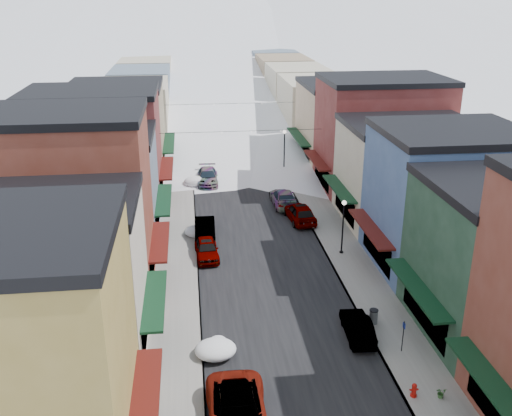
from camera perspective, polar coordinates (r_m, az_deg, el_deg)
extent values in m
cube|color=black|center=(78.73, -2.80, 6.62)|extent=(10.00, 160.00, 0.01)
cube|color=gray|center=(78.55, -7.64, 6.48)|extent=(3.20, 160.00, 0.15)
cube|color=gray|center=(79.43, 1.99, 6.81)|extent=(3.20, 160.00, 0.15)
cube|color=slate|center=(78.54, -6.50, 6.53)|extent=(0.10, 160.00, 0.15)
cube|color=slate|center=(79.21, 0.87, 6.78)|extent=(0.10, 160.00, 0.15)
cube|color=#4F120D|center=(25.99, -11.02, -18.34)|extent=(1.20, 7.22, 0.15)
cube|color=beige|center=(33.26, -20.00, -7.22)|extent=(10.00, 8.00, 9.00)
cube|color=black|center=(31.40, -21.06, 0.46)|extent=(10.20, 8.20, 0.50)
cube|color=black|center=(33.00, -10.11, -8.99)|extent=(1.20, 6.80, 0.15)
cube|color=brown|center=(39.91, -18.60, 0.06)|extent=(11.00, 8.00, 12.00)
cube|color=black|center=(38.25, -19.68, 8.84)|extent=(11.20, 8.20, 0.50)
cube|color=#4F120D|center=(40.13, -9.59, -3.30)|extent=(1.20, 6.80, 0.15)
cube|color=slate|center=(48.27, -15.93, 1.73)|extent=(10.00, 9.00, 8.50)
cube|color=black|center=(47.04, -16.48, 6.91)|extent=(10.20, 9.20, 0.50)
cube|color=black|center=(48.01, -9.21, 0.85)|extent=(1.20, 7.65, 0.15)
cube|color=maroon|center=(56.66, -15.75, 5.62)|extent=(12.00, 9.00, 10.50)
cube|color=black|center=(55.53, -16.31, 11.09)|extent=(12.20, 9.20, 0.50)
cube|color=#4F120D|center=(56.55, -8.92, 3.97)|extent=(1.20, 7.65, 0.15)
cube|color=#958462|center=(66.25, -13.65, 7.53)|extent=(10.00, 11.00, 9.50)
cube|color=black|center=(65.32, -14.03, 11.79)|extent=(10.20, 11.20, 0.50)
cube|color=black|center=(66.18, -8.69, 6.48)|extent=(1.20, 9.35, 0.15)
cube|color=black|center=(28.21, 22.80, -16.24)|extent=(1.20, 7.65, 0.15)
cube|color=#1D3D2A|center=(36.81, 24.12, -5.04)|extent=(10.00, 9.00, 9.00)
cube|color=black|center=(34.94, 15.80, -7.71)|extent=(1.20, 7.65, 0.15)
cube|color=#3E5B8D|center=(43.90, 18.49, 0.56)|extent=(10.00, 9.00, 10.00)
cube|color=black|center=(42.46, 19.30, 7.22)|extent=(10.20, 9.20, 0.50)
cube|color=#4F120D|center=(42.51, 11.35, -2.00)|extent=(1.20, 7.65, 0.15)
cube|color=beige|center=(52.13, 14.86, 3.25)|extent=(11.00, 9.00, 8.50)
cube|color=black|center=(50.99, 15.33, 8.07)|extent=(11.20, 9.20, 0.50)
cube|color=black|center=(50.56, 8.30, 1.94)|extent=(1.20, 7.65, 0.15)
cube|color=maroon|center=(60.09, 12.37, 7.02)|extent=(12.00, 9.00, 11.00)
cube|color=black|center=(59.01, 12.81, 12.44)|extent=(12.20, 9.20, 0.50)
cube|color=#4F120D|center=(58.88, 6.09, 4.79)|extent=(1.20, 7.65, 0.15)
cube|color=tan|center=(69.31, 8.89, 8.23)|extent=(10.00, 11.00, 9.00)
cube|color=black|center=(68.44, 9.11, 12.11)|extent=(10.20, 11.20, 0.50)
cube|color=black|center=(68.33, 4.26, 7.12)|extent=(1.20, 9.35, 0.15)
cube|color=gray|center=(79.95, -12.05, 9.35)|extent=(9.00, 13.00, 8.00)
cube|color=gray|center=(81.58, 5.97, 9.92)|extent=(9.00, 13.00, 8.00)
cube|color=gray|center=(93.67, -11.37, 11.06)|extent=(9.00, 13.00, 8.00)
cube|color=gray|center=(95.07, 4.12, 11.55)|extent=(9.00, 13.00, 8.00)
cube|color=gray|center=(107.47, -10.87, 12.33)|extent=(9.00, 13.00, 8.00)
cube|color=gray|center=(108.68, 2.72, 12.76)|extent=(9.00, 13.00, 8.00)
cube|color=gray|center=(121.31, -10.47, 13.31)|extent=(9.00, 13.00, 8.00)
cube|color=gray|center=(122.39, 1.62, 13.70)|extent=(9.00, 13.00, 8.00)
cube|color=silver|center=(241.53, -5.84, 17.68)|extent=(360.00, 40.00, 12.00)
cone|color=white|center=(295.86, 8.42, 19.91)|extent=(320.00, 320.00, 30.00)
cone|color=white|center=(352.78, 24.26, 18.21)|extent=(280.00, 280.00, 26.00)
cylinder|color=black|center=(57.89, -1.44, 7.69)|extent=(16.40, 0.04, 0.04)
cylinder|color=black|center=(72.52, -2.59, 10.39)|extent=(16.40, 0.04, 0.04)
imported|color=white|center=(28.39, -1.83, -20.08)|extent=(2.92, 6.25, 1.73)
imported|color=gray|center=(44.47, -4.96, -4.07)|extent=(1.95, 4.40, 1.47)
imported|color=black|center=(47.69, -5.13, -2.22)|extent=(1.75, 4.80, 1.57)
imported|color=gray|center=(61.37, -4.86, 3.14)|extent=(2.29, 5.38, 1.55)
imported|color=black|center=(35.33, 10.12, -11.60)|extent=(1.64, 4.16, 1.35)
imported|color=gray|center=(51.22, 4.41, -0.43)|extent=(2.53, 5.23, 1.72)
imported|color=black|center=(54.97, 2.76, 1.04)|extent=(2.21, 5.39, 1.56)
imported|color=gray|center=(80.68, -4.08, 7.50)|extent=(2.05, 4.57, 1.52)
imported|color=silver|center=(91.92, -2.45, 9.24)|extent=(2.74, 5.95, 1.65)
cylinder|color=#B41009|center=(31.58, 15.46, -17.60)|extent=(0.34, 0.34, 0.10)
cylinder|color=#B41009|center=(31.43, 15.51, -17.24)|extent=(0.24, 0.24, 0.59)
sphere|color=#B41009|center=(31.23, 15.57, -16.75)|extent=(0.26, 0.26, 0.26)
cylinder|color=#B41009|center=(31.37, 15.53, -17.10)|extent=(0.45, 0.10, 0.10)
cylinder|color=black|center=(34.15, 14.48, -12.32)|extent=(0.05, 0.05, 1.96)
cube|color=navy|center=(33.78, 14.59, -11.31)|extent=(0.06, 0.27, 0.36)
cylinder|color=slate|center=(36.61, 11.67, -10.60)|extent=(0.51, 0.51, 0.89)
cylinder|color=black|center=(36.38, 11.72, -9.98)|extent=(0.55, 0.55, 0.06)
cylinder|color=black|center=(45.51, 8.53, -4.37)|extent=(0.30, 0.30, 0.10)
cylinder|color=black|center=(44.71, 8.66, -2.09)|extent=(0.12, 0.12, 4.04)
sphere|color=white|center=(43.91, 8.82, 0.52)|extent=(0.36, 0.36, 0.36)
cylinder|color=black|center=(64.69, 2.80, 3.60)|extent=(0.34, 0.34, 0.11)
cylinder|color=black|center=(64.06, 2.84, 5.49)|extent=(0.14, 0.14, 4.55)
sphere|color=white|center=(63.45, 2.88, 7.62)|extent=(0.41, 0.41, 0.41)
imported|color=#37662E|center=(31.76, 18.00, -17.18)|extent=(0.60, 0.57, 0.53)
ellipsoid|color=white|center=(33.25, -4.07, -13.94)|extent=(2.37, 2.00, 1.00)
ellipsoid|color=white|center=(34.39, -3.82, -13.12)|extent=(1.01, 0.91, 0.51)
ellipsoid|color=white|center=(48.33, -5.85, -2.33)|extent=(2.21, 1.87, 0.93)
ellipsoid|color=white|center=(49.52, -5.64, -2.02)|extent=(0.94, 0.85, 0.47)
ellipsoid|color=white|center=(60.63, -6.03, 2.65)|extent=(2.59, 2.19, 1.09)
ellipsoid|color=white|center=(61.86, -5.86, 2.76)|extent=(1.11, 1.00, 0.55)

